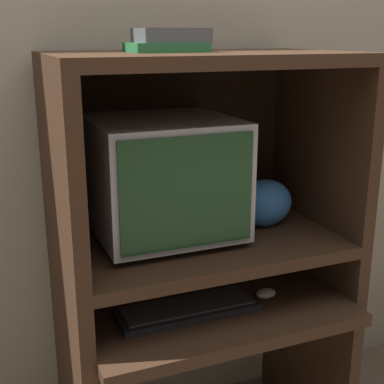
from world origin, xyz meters
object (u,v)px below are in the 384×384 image
at_px(keyboard, 188,308).
at_px(book_stack, 169,41).
at_px(mouse, 266,293).
at_px(crt_monitor, 164,177).
at_px(snack_bag, 264,203).

relative_size(keyboard, book_stack, 1.92).
bearing_deg(book_stack, keyboard, -90.53).
bearing_deg(keyboard, mouse, -1.65).
distance_m(crt_monitor, mouse, 0.47).
relative_size(crt_monitor, snack_bag, 2.24).
bearing_deg(mouse, keyboard, 178.35).
height_order(crt_monitor, book_stack, book_stack).
xyz_separation_m(crt_monitor, book_stack, (0.01, -0.02, 0.39)).
xyz_separation_m(keyboard, mouse, (0.25, -0.01, 0.00)).
relative_size(mouse, snack_bag, 0.35).
xyz_separation_m(crt_monitor, snack_bag, (0.33, -0.03, -0.11)).
height_order(mouse, snack_bag, snack_bag).
distance_m(keyboard, snack_bag, 0.42).
bearing_deg(book_stack, crt_monitor, 117.62).
bearing_deg(mouse, crt_monitor, 147.34).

